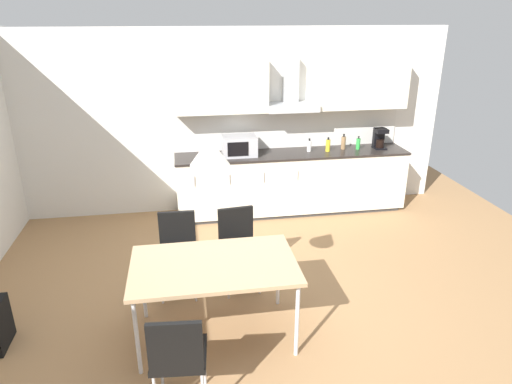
{
  "coord_description": "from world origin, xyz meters",
  "views": [
    {
      "loc": [
        -0.55,
        -3.77,
        2.8
      ],
      "look_at": [
        0.2,
        0.72,
        1.0
      ],
      "focal_mm": 32.0,
      "sensor_mm": 36.0,
      "label": 1
    }
  ],
  "objects_px": {
    "bottle_yellow": "(328,145)",
    "dining_table": "(214,268)",
    "chair_far_left": "(178,245)",
    "chair_far_right": "(238,240)",
    "bottle_white": "(309,146)",
    "bottle_green": "(358,144)",
    "pendant_lamp": "(210,152)",
    "bottle_brown": "(343,143)",
    "microwave": "(239,146)",
    "coffee_maker": "(379,138)",
    "chair_near_left": "(178,353)"
  },
  "relations": [
    {
      "from": "coffee_maker",
      "to": "bottle_green",
      "type": "xyz_separation_m",
      "value": [
        -0.33,
        -0.01,
        -0.07
      ]
    },
    {
      "from": "bottle_yellow",
      "to": "pendant_lamp",
      "type": "relative_size",
      "value": 0.65
    },
    {
      "from": "bottle_green",
      "to": "dining_table",
      "type": "height_order",
      "value": "bottle_green"
    },
    {
      "from": "chair_far_right",
      "to": "bottle_white",
      "type": "bearing_deg",
      "value": 55.48
    },
    {
      "from": "bottle_yellow",
      "to": "dining_table",
      "type": "xyz_separation_m",
      "value": [
        -1.88,
        -2.66,
        -0.29
      ]
    },
    {
      "from": "bottle_brown",
      "to": "chair_far_right",
      "type": "xyz_separation_m",
      "value": [
        -1.83,
        -1.91,
        -0.48
      ]
    },
    {
      "from": "coffee_maker",
      "to": "bottle_brown",
      "type": "height_order",
      "value": "coffee_maker"
    },
    {
      "from": "bottle_green",
      "to": "pendant_lamp",
      "type": "distance_m",
      "value": 3.66
    },
    {
      "from": "dining_table",
      "to": "pendant_lamp",
      "type": "relative_size",
      "value": 4.52
    },
    {
      "from": "chair_near_left",
      "to": "chair_far_left",
      "type": "bearing_deg",
      "value": 89.61
    },
    {
      "from": "bottle_brown",
      "to": "chair_far_right",
      "type": "height_order",
      "value": "bottle_brown"
    },
    {
      "from": "bottle_brown",
      "to": "bottle_yellow",
      "type": "distance_m",
      "value": 0.27
    },
    {
      "from": "dining_table",
      "to": "chair_near_left",
      "type": "distance_m",
      "value": 0.91
    },
    {
      "from": "dining_table",
      "to": "chair_far_left",
      "type": "xyz_separation_m",
      "value": [
        -0.32,
        0.82,
        -0.18
      ]
    },
    {
      "from": "bottle_white",
      "to": "dining_table",
      "type": "distance_m",
      "value": 3.16
    },
    {
      "from": "dining_table",
      "to": "pendant_lamp",
      "type": "bearing_deg",
      "value": 0.0
    },
    {
      "from": "bottle_yellow",
      "to": "dining_table",
      "type": "bearing_deg",
      "value": -125.23
    },
    {
      "from": "bottle_white",
      "to": "bottle_green",
      "type": "relative_size",
      "value": 0.98
    },
    {
      "from": "bottle_green",
      "to": "chair_far_left",
      "type": "xyz_separation_m",
      "value": [
        -2.68,
        -1.87,
        -0.46
      ]
    },
    {
      "from": "bottle_white",
      "to": "chair_far_left",
      "type": "distance_m",
      "value": 2.74
    },
    {
      "from": "coffee_maker",
      "to": "bottle_green",
      "type": "distance_m",
      "value": 0.34
    },
    {
      "from": "bottle_green",
      "to": "dining_table",
      "type": "xyz_separation_m",
      "value": [
        -2.35,
        -2.69,
        -0.28
      ]
    },
    {
      "from": "bottle_brown",
      "to": "pendant_lamp",
      "type": "relative_size",
      "value": 0.71
    },
    {
      "from": "dining_table",
      "to": "chair_far_right",
      "type": "relative_size",
      "value": 1.66
    },
    {
      "from": "microwave",
      "to": "chair_far_left",
      "type": "xyz_separation_m",
      "value": [
        -0.9,
        -1.85,
        -0.52
      ]
    },
    {
      "from": "chair_far_left",
      "to": "chair_far_right",
      "type": "height_order",
      "value": "same"
    },
    {
      "from": "microwave",
      "to": "chair_near_left",
      "type": "height_order",
      "value": "microwave"
    },
    {
      "from": "pendant_lamp",
      "to": "bottle_brown",
      "type": "bearing_deg",
      "value": 51.97
    },
    {
      "from": "bottle_brown",
      "to": "dining_table",
      "type": "relative_size",
      "value": 0.16
    },
    {
      "from": "microwave",
      "to": "chair_far_right",
      "type": "distance_m",
      "value": 1.94
    },
    {
      "from": "microwave",
      "to": "chair_far_right",
      "type": "bearing_deg",
      "value": -98.16
    },
    {
      "from": "pendant_lamp",
      "to": "microwave",
      "type": "bearing_deg",
      "value": 77.73
    },
    {
      "from": "bottle_brown",
      "to": "bottle_green",
      "type": "bearing_deg",
      "value": -11.91
    },
    {
      "from": "bottle_brown",
      "to": "chair_far_left",
      "type": "distance_m",
      "value": 3.16
    },
    {
      "from": "microwave",
      "to": "pendant_lamp",
      "type": "bearing_deg",
      "value": -102.27
    },
    {
      "from": "coffee_maker",
      "to": "bottle_green",
      "type": "height_order",
      "value": "coffee_maker"
    },
    {
      "from": "bottle_yellow",
      "to": "bottle_white",
      "type": "distance_m",
      "value": 0.27
    },
    {
      "from": "bottle_white",
      "to": "chair_far_right",
      "type": "xyz_separation_m",
      "value": [
        -1.3,
        -1.88,
        -0.46
      ]
    },
    {
      "from": "dining_table",
      "to": "bottle_white",
      "type": "bearing_deg",
      "value": 59.23
    },
    {
      "from": "bottle_yellow",
      "to": "chair_near_left",
      "type": "distance_m",
      "value": 4.16
    },
    {
      "from": "coffee_maker",
      "to": "chair_near_left",
      "type": "bearing_deg",
      "value": -130.54
    },
    {
      "from": "coffee_maker",
      "to": "chair_far_left",
      "type": "xyz_separation_m",
      "value": [
        -3.01,
        -1.88,
        -0.53
      ]
    },
    {
      "from": "dining_table",
      "to": "bottle_green",
      "type": "bearing_deg",
      "value": 48.84
    },
    {
      "from": "bottle_brown",
      "to": "bottle_white",
      "type": "bearing_deg",
      "value": -176.67
    },
    {
      "from": "bottle_brown",
      "to": "bottle_white",
      "type": "xyz_separation_m",
      "value": [
        -0.53,
        -0.03,
        -0.02
      ]
    },
    {
      "from": "microwave",
      "to": "bottle_green",
      "type": "height_order",
      "value": "microwave"
    },
    {
      "from": "coffee_maker",
      "to": "chair_far_left",
      "type": "relative_size",
      "value": 0.34
    },
    {
      "from": "bottle_green",
      "to": "microwave",
      "type": "bearing_deg",
      "value": -179.48
    },
    {
      "from": "bottle_green",
      "to": "chair_far_right",
      "type": "relative_size",
      "value": 0.23
    },
    {
      "from": "bottle_green",
      "to": "pendant_lamp",
      "type": "height_order",
      "value": "pendant_lamp"
    }
  ]
}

